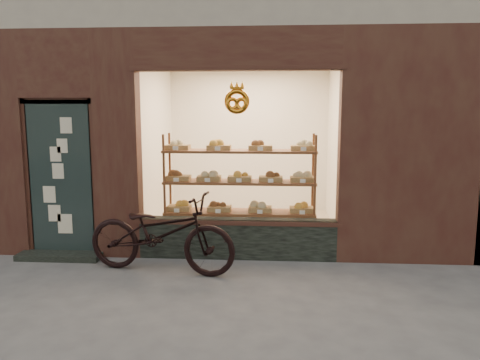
{
  "coord_description": "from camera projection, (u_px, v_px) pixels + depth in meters",
  "views": [
    {
      "loc": [
        0.92,
        -4.15,
        2.05
      ],
      "look_at": [
        0.49,
        2.0,
        1.11
      ],
      "focal_mm": 35.0,
      "sensor_mm": 36.0,
      "label": 1
    }
  ],
  "objects": [
    {
      "name": "display_shelf",
      "position": [
        240.0,
        191.0,
        6.82
      ],
      "size": [
        2.2,
        0.45,
        1.7
      ],
      "color": "#5D2B17",
      "rests_on": "ground"
    },
    {
      "name": "bicycle",
      "position": [
        161.0,
        233.0,
        5.88
      ],
      "size": [
        2.03,
        1.0,
        1.02
      ],
      "primitive_type": "imported",
      "rotation": [
        0.0,
        0.0,
        1.39
      ],
      "color": "black",
      "rests_on": "ground"
    },
    {
      "name": "ground",
      "position": [
        174.0,
        326.0,
        4.47
      ],
      "size": [
        90.0,
        90.0,
        0.0
      ],
      "primitive_type": "plane",
      "color": "#4D4D4F"
    }
  ]
}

